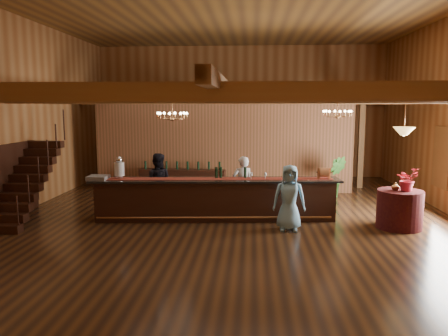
# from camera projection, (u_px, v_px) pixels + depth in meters

# --- Properties ---
(floor) EXTENTS (14.00, 14.00, 0.00)m
(floor) POSITION_uv_depth(u_px,v_px,m) (232.00, 216.00, 12.04)
(floor) COLOR #4A2B15
(floor) RESTS_ON ground
(ceiling) EXTENTS (14.00, 14.00, 0.00)m
(ceiling) POSITION_uv_depth(u_px,v_px,m) (233.00, 8.00, 11.26)
(ceiling) COLOR olive
(ceiling) RESTS_ON wall_back
(wall_back) EXTENTS (12.00, 0.10, 5.50)m
(wall_back) POSITION_uv_depth(u_px,v_px,m) (240.00, 112.00, 18.56)
(wall_back) COLOR #9F6B3B
(wall_back) RESTS_ON floor
(wall_front) EXTENTS (12.00, 0.10, 5.50)m
(wall_front) POSITION_uv_depth(u_px,v_px,m) (203.00, 129.00, 4.73)
(wall_front) COLOR #9F6B3B
(wall_front) RESTS_ON floor
(wall_left) EXTENTS (0.10, 14.00, 5.50)m
(wall_left) POSITION_uv_depth(u_px,v_px,m) (16.00, 115.00, 12.04)
(wall_left) COLOR #9F6B3B
(wall_left) RESTS_ON floor
(beam_grid) EXTENTS (11.90, 13.90, 0.39)m
(beam_grid) POSITION_uv_depth(u_px,v_px,m) (234.00, 97.00, 12.08)
(beam_grid) COLOR brown
(beam_grid) RESTS_ON wall_left
(support_posts) EXTENTS (9.20, 10.20, 3.20)m
(support_posts) POSITION_uv_depth(u_px,v_px,m) (232.00, 160.00, 11.32)
(support_posts) COLOR brown
(support_posts) RESTS_ON floor
(partition_wall) EXTENTS (9.00, 0.18, 3.10)m
(partition_wall) POSITION_uv_depth(u_px,v_px,m) (223.00, 148.00, 15.31)
(partition_wall) COLOR brown
(partition_wall) RESTS_ON floor
(window_right_back) EXTENTS (0.12, 1.05, 1.75)m
(window_right_back) POSITION_uv_depth(u_px,v_px,m) (443.00, 157.00, 12.42)
(window_right_back) COLOR white
(window_right_back) RESTS_ON wall_right
(staircase) EXTENTS (1.00, 2.80, 2.00)m
(staircase) POSITION_uv_depth(u_px,v_px,m) (25.00, 182.00, 11.52)
(staircase) COLOR black
(staircase) RESTS_ON floor
(backroom_boxes) EXTENTS (4.10, 0.60, 1.10)m
(backroom_boxes) POSITION_uv_depth(u_px,v_px,m) (232.00, 168.00, 17.41)
(backroom_boxes) COLOR black
(backroom_boxes) RESTS_ON floor
(tasting_bar) EXTENTS (6.61, 1.33, 1.11)m
(tasting_bar) POSITION_uv_depth(u_px,v_px,m) (215.00, 199.00, 11.57)
(tasting_bar) COLOR black
(tasting_bar) RESTS_ON floor
(beverage_dispenser) EXTENTS (0.26, 0.26, 0.60)m
(beverage_dispenser) POSITION_uv_depth(u_px,v_px,m) (119.00, 168.00, 11.48)
(beverage_dispenser) COLOR silver
(beverage_dispenser) RESTS_ON tasting_bar
(glass_rack_tray) EXTENTS (0.50, 0.50, 0.10)m
(glass_rack_tray) POSITION_uv_depth(u_px,v_px,m) (98.00, 178.00, 11.40)
(glass_rack_tray) COLOR gray
(glass_rack_tray) RESTS_ON tasting_bar
(raffle_drum) EXTENTS (0.34, 0.24, 0.30)m
(raffle_drum) POSITION_uv_depth(u_px,v_px,m) (324.00, 172.00, 11.45)
(raffle_drum) COLOR #A05931
(raffle_drum) RESTS_ON tasting_bar
(bar_bottle_0) EXTENTS (0.07, 0.07, 0.30)m
(bar_bottle_0) POSITION_uv_depth(u_px,v_px,m) (216.00, 173.00, 11.60)
(bar_bottle_0) COLOR black
(bar_bottle_0) RESTS_ON tasting_bar
(bar_bottle_1) EXTENTS (0.07, 0.07, 0.30)m
(bar_bottle_1) POSITION_uv_depth(u_px,v_px,m) (221.00, 173.00, 11.60)
(bar_bottle_1) COLOR black
(bar_bottle_1) RESTS_ON tasting_bar
(bar_bottle_2) EXTENTS (0.07, 0.07, 0.30)m
(bar_bottle_2) POSITION_uv_depth(u_px,v_px,m) (245.00, 173.00, 11.61)
(bar_bottle_2) COLOR black
(bar_bottle_2) RESTS_ON tasting_bar
(backbar_shelf) EXTENTS (3.00, 0.69, 0.84)m
(backbar_shelf) POSITION_uv_depth(u_px,v_px,m) (183.00, 181.00, 15.07)
(backbar_shelf) COLOR black
(backbar_shelf) RESTS_ON floor
(round_table) EXTENTS (1.09, 1.09, 0.95)m
(round_table) POSITION_uv_depth(u_px,v_px,m) (400.00, 209.00, 10.77)
(round_table) COLOR #461610
(round_table) RESTS_ON floor
(chandelier_left) EXTENTS (0.80, 0.80, 0.60)m
(chandelier_left) POSITION_uv_depth(u_px,v_px,m) (172.00, 115.00, 11.49)
(chandelier_left) COLOR #A46D3F
(chandelier_left) RESTS_ON beam_grid
(chandelier_right) EXTENTS (0.80, 0.80, 0.56)m
(chandelier_right) POSITION_uv_depth(u_px,v_px,m) (337.00, 113.00, 12.36)
(chandelier_right) COLOR #A46D3F
(chandelier_right) RESTS_ON beam_grid
(pendant_lamp) EXTENTS (0.52, 0.52, 0.90)m
(pendant_lamp) POSITION_uv_depth(u_px,v_px,m) (404.00, 131.00, 10.50)
(pendant_lamp) COLOR #A46D3F
(pendant_lamp) RESTS_ON beam_grid
(bartender) EXTENTS (0.67, 0.52, 1.62)m
(bartender) POSITION_uv_depth(u_px,v_px,m) (243.00, 185.00, 12.21)
(bartender) COLOR silver
(bartender) RESTS_ON floor
(staff_second) EXTENTS (0.83, 0.65, 1.69)m
(staff_second) POSITION_uv_depth(u_px,v_px,m) (158.00, 183.00, 12.32)
(staff_second) COLOR black
(staff_second) RESTS_ON floor
(guest) EXTENTS (0.81, 0.55, 1.60)m
(guest) POSITION_uv_depth(u_px,v_px,m) (289.00, 198.00, 10.53)
(guest) COLOR #82C3EB
(guest) RESTS_ON floor
(floor_plant) EXTENTS (0.78, 0.63, 1.40)m
(floor_plant) POSITION_uv_depth(u_px,v_px,m) (334.00, 177.00, 14.28)
(floor_plant) COLOR #2D6221
(floor_plant) RESTS_ON floor
(table_flowers) EXTENTS (0.67, 0.63, 0.58)m
(table_flowers) POSITION_uv_depth(u_px,v_px,m) (407.00, 179.00, 10.58)
(table_flowers) COLOR red
(table_flowers) RESTS_ON round_table
(table_vase) EXTENTS (0.17, 0.17, 0.31)m
(table_vase) POSITION_uv_depth(u_px,v_px,m) (395.00, 184.00, 10.69)
(table_vase) COLOR #A46D3F
(table_vase) RESTS_ON round_table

